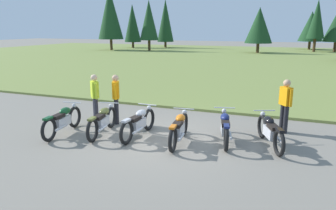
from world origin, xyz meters
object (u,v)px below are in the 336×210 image
Objects in this scene: motorcycle_silver at (139,123)px; rider_checking_bike at (95,96)px; rider_with_back_turned at (285,103)px; motorcycle_navy at (225,127)px; rider_near_row_end at (116,96)px; motorcycle_olive at (103,121)px; motorcycle_british_green at (63,120)px; motorcycle_orange at (179,128)px; motorcycle_black at (270,131)px.

motorcycle_silver is 1.26× the size of rider_checking_bike.
rider_with_back_turned is at bearing 11.47° from rider_checking_bike.
motorcycle_silver is 1.02× the size of motorcycle_navy.
motorcycle_olive is at bearing -80.41° from rider_near_row_end.
motorcycle_british_green is at bearing -100.38° from rider_checking_bike.
rider_with_back_turned is at bearing 37.60° from motorcycle_orange.
motorcycle_navy is 1.23m from motorcycle_black.
rider_with_back_turned is at bearing 77.68° from motorcycle_black.
motorcycle_orange is at bearing 3.14° from motorcycle_olive.
motorcycle_olive is 1.25× the size of rider_near_row_end.
motorcycle_olive is 1.02× the size of motorcycle_navy.
motorcycle_silver is 2.23m from rider_checking_bike.
motorcycle_silver is 1.06× the size of motorcycle_black.
rider_checking_bike is at bearing 178.38° from motorcycle_black.
motorcycle_orange is 1.26× the size of rider_with_back_turned.
rider_near_row_end is at bearing -168.92° from rider_with_back_turned.
motorcycle_navy and motorcycle_black have the same top height.
rider_with_back_turned is (2.70, 2.08, 0.51)m from motorcycle_orange.
motorcycle_navy is 3.86m from rider_near_row_end.
motorcycle_silver is at bearing 10.56° from motorcycle_olive.
motorcycle_black is 1.18× the size of rider_with_back_turned.
motorcycle_orange is 3.44m from rider_with_back_turned.
motorcycle_black is at bearing 9.72° from motorcycle_olive.
rider_checking_bike is (-0.91, 0.99, 0.51)m from motorcycle_olive.
rider_checking_bike is (-5.73, 0.16, 0.51)m from motorcycle_black.
motorcycle_olive is 1.25× the size of rider_checking_bike.
rider_with_back_turned and rider_near_row_end have the same top height.
rider_with_back_turned is at bearing 22.60° from motorcycle_british_green.
motorcycle_olive is 0.99× the size of motorcycle_silver.
motorcycle_olive is 1.25× the size of rider_with_back_turned.
motorcycle_silver is at bearing 15.05° from motorcycle_british_green.
rider_near_row_end is 0.73m from rider_checking_bike.
motorcycle_silver is 1.71m from rider_near_row_end.
rider_near_row_end reaches higher than motorcycle_olive.
motorcycle_olive is at bearing -156.65° from rider_with_back_turned.
rider_with_back_turned is at bearing 44.74° from motorcycle_navy.
motorcycle_orange is at bearing -3.32° from motorcycle_silver.
motorcycle_british_green is 1.02× the size of motorcycle_navy.
motorcycle_navy is 1.04× the size of motorcycle_black.
motorcycle_navy is 1.23× the size of rider_with_back_turned.
motorcycle_british_green is 3.62m from motorcycle_orange.
motorcycle_olive is 1.14m from motorcycle_silver.
motorcycle_silver is 2.53m from motorcycle_navy.
motorcycle_orange is (3.58, 0.54, 0.00)m from motorcycle_british_green.
motorcycle_navy is at bearing -174.27° from motorcycle_black.
motorcycle_navy is 1.23× the size of rider_near_row_end.
motorcycle_silver is at bearing 176.68° from motorcycle_orange.
motorcycle_silver and motorcycle_navy have the same top height.
motorcycle_black is 1.18× the size of rider_near_row_end.
rider_near_row_end is at bearing 158.43° from motorcycle_orange.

